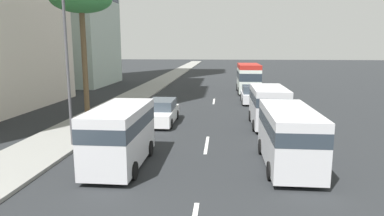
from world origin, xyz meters
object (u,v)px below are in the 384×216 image
Objects in this scene: van_fifth at (120,133)px; minibus_fourth at (248,77)px; van_sixth at (268,104)px; van_third at (289,134)px; palm_tree at (81,1)px; street_lamp at (69,54)px; car_second at (162,112)px; car_lead at (252,95)px.

minibus_fourth is at bearing 163.44° from van_fifth.
van_third is at bearing 179.06° from van_sixth.
palm_tree is 8.13m from street_lamp.
palm_tree is at bearing 17.16° from street_lamp.
car_second is 0.85× the size of van_third.
car_lead is 16.52m from van_third.
palm_tree reaches higher than van_third.
van_fifth is (-24.08, 7.16, -0.27)m from minibus_fourth.
car_lead reaches higher than car_second.
van_sixth is (-0.25, -7.01, 0.70)m from car_second.
street_lamp is (-5.63, 10.47, 3.27)m from van_sixth.
van_third reaches higher than car_second.
van_third is at bearing -125.37° from palm_tree.
car_lead is 0.90× the size of car_second.
car_lead is 18.51m from van_fifth.
car_second is 9.37m from palm_tree.
palm_tree reaches higher than minibus_fourth.
palm_tree reaches higher than car_second.
van_sixth reaches higher than car_lead.
van_third is 23.48m from minibus_fourth.
palm_tree is (9.50, 5.37, 6.66)m from van_fifth.
car_second is at bearing 41.71° from van_third.
street_lamp is (-21.64, 10.35, 2.97)m from minibus_fourth.
van_fifth is at bearing -127.42° from street_lamp.
street_lamp is at bearing 145.18° from car_lead.
car_second is 0.93× the size of van_fifth.
car_second is 8.37m from van_fifth.
minibus_fourth is at bearing -40.67° from palm_tree.
minibus_fourth is 1.24× the size of van_fifth.
van_third is 7.47m from van_sixth.
street_lamp reaches higher than car_second.
street_lamp is (1.84, 10.34, 3.28)m from van_third.
van_fifth is (-0.61, 7.15, 0.04)m from van_third.
car_second is 17.22m from minibus_fourth.
car_lead is 0.77× the size of van_third.
minibus_fourth is 16.01m from van_sixth.
van_fifth is 0.54× the size of palm_tree.
car_lead is at bearing 157.73° from van_fifth.
palm_tree is (-7.62, 12.38, 7.38)m from car_lead.
van_third is at bearing -100.07° from street_lamp.
car_lead is at bearing -58.39° from palm_tree.
street_lamp reaches higher than minibus_fourth.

